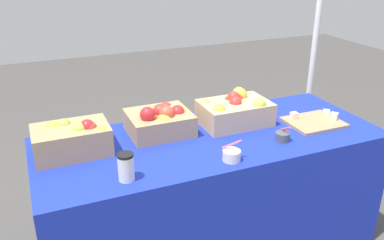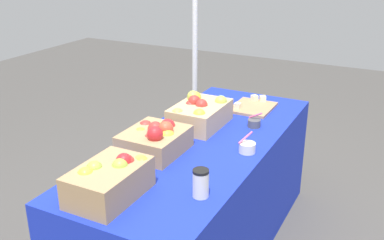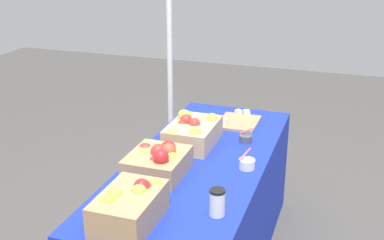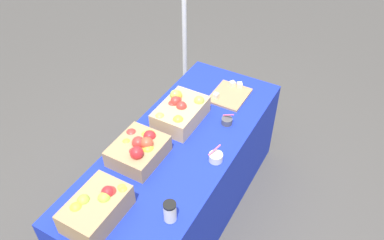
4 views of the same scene
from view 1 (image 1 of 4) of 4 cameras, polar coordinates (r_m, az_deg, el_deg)
name	(u,v)px [view 1 (image 1 of 4)]	position (r m, az deg, el deg)	size (l,w,h in m)	color
table	(210,193)	(2.44, 2.57, -10.17)	(1.90, 0.76, 0.74)	#192DB7
apple_crate_left	(74,138)	(2.13, -16.16, -2.48)	(0.37, 0.24, 0.18)	tan
apple_crate_middle	(161,120)	(2.28, -4.35, -0.01)	(0.34, 0.29, 0.19)	tan
apple_crate_right	(234,110)	(2.40, 5.93, 1.33)	(0.40, 0.27, 0.19)	tan
cutting_board_front	(314,121)	(2.52, 16.65, -0.20)	(0.31, 0.26, 0.06)	tan
sample_bowl_near	(283,136)	(2.25, 12.49, -2.23)	(0.08, 0.09, 0.09)	#4C4C51
sample_bowl_mid	(232,155)	(2.01, 5.53, -4.90)	(0.10, 0.09, 0.11)	silver
coffee_cup	(126,167)	(1.85, -9.17, -6.47)	(0.07, 0.07, 0.13)	silver
tent_pole	(314,52)	(3.29, 16.60, 9.12)	(0.04, 0.04, 1.93)	white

